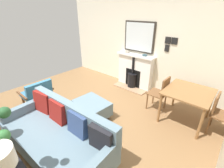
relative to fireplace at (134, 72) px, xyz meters
The scene contains 13 objects.
ground_plane 2.30m from the fireplace, ahead, with size 4.91×5.33×0.01m, color olive.
wall_left 1.00m from the fireplace, 165.58° to the right, with size 0.12×5.33×2.89m, color silver.
fireplace is the anchor object (origin of this frame).
mirror_over_mantel 1.05m from the fireplace, behind, with size 0.04×0.95×0.85m.
mantel_bowl_near 0.67m from the fireplace, 93.70° to the right, with size 0.15×0.15×0.05m.
mantel_bowl_far 0.65m from the fireplace, 94.24° to the left, with size 0.14×0.14×0.04m.
sofa 2.97m from the fireplace, ahead, with size 0.97×2.08×0.81m.
ottoman 1.96m from the fireplace, ahead, with size 0.64×0.81×0.39m.
armchair_accent 2.77m from the fireplace, 24.21° to the right, with size 0.68×0.60×0.73m.
dining_table 1.91m from the fireplace, 68.08° to the left, with size 0.95×0.88×0.72m.
dining_chair_near_fireplace 1.38m from the fireplace, 59.07° to the left, with size 0.41×0.41×0.86m.
dining_chair_by_back_wall 2.45m from the fireplace, 73.22° to the left, with size 0.41×0.41×0.82m.
photo_gallery_row 1.35m from the fireplace, 97.96° to the left, with size 0.02×0.31×0.37m.
Camera 1 is at (1.59, 2.42, 2.23)m, focal length 24.84 mm.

